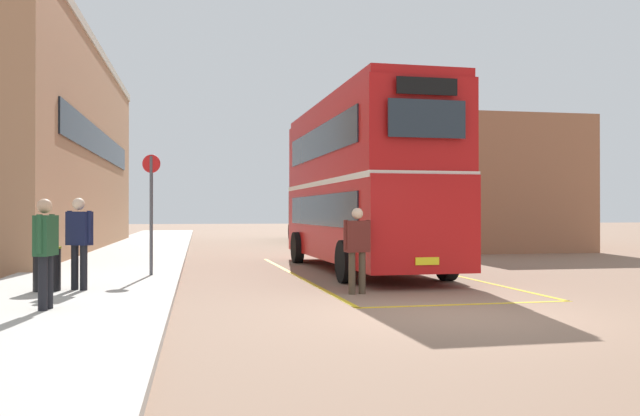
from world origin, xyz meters
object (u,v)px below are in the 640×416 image
pedestrian_boarding (357,244)px  pedestrian_waiting_far (46,245)px  pedestrian_waiting_near (79,236)px  bus_stop_sign (151,203)px  litter_bin (47,269)px  single_deck_bus (318,212)px  double_decker_bus (361,182)px

pedestrian_boarding → pedestrian_waiting_far: pedestrian_waiting_far is taller
pedestrian_waiting_near → bus_stop_sign: bearing=68.0°
litter_bin → pedestrian_waiting_near: bearing=4.3°
litter_bin → bus_stop_sign: 3.64m
pedestrian_waiting_near → pedestrian_waiting_far: (-0.06, -2.60, -0.05)m
single_deck_bus → pedestrian_boarding: size_ratio=5.68×
pedestrian_waiting_near → pedestrian_boarding: bearing=-5.4°
pedestrian_boarding → bus_stop_sign: (-4.26, 3.38, 0.86)m
pedestrian_waiting_far → litter_bin: (-0.52, 2.55, -0.57)m
double_decker_bus → litter_bin: bearing=-147.5°
double_decker_bus → single_deck_bus: (2.18, 18.91, -0.87)m
bus_stop_sign → double_decker_bus: bearing=17.6°
single_deck_bus → litter_bin: (-9.56, -23.62, -1.07)m
pedestrian_boarding → pedestrian_waiting_far: 5.86m
pedestrian_waiting_far → bus_stop_sign: bus_stop_sign is taller
double_decker_bus → pedestrian_waiting_near: bearing=-145.5°
double_decker_bus → bus_stop_sign: double_decker_bus is taller
single_deck_bus → pedestrian_boarding: (-3.55, -24.08, -0.63)m
pedestrian_waiting_far → double_decker_bus: bearing=46.7°
double_decker_bus → pedestrian_waiting_near: 8.35m
single_deck_bus → pedestrian_waiting_far: single_deck_bus is taller
double_decker_bus → pedestrian_waiting_near: (-6.80, -4.66, -1.33)m
pedestrian_boarding → bus_stop_sign: bus_stop_sign is taller
pedestrian_boarding → litter_bin: pedestrian_boarding is taller
single_deck_bus → pedestrian_boarding: bearing=-98.4°
pedestrian_waiting_far → litter_bin: 2.67m
litter_bin → double_decker_bus: bearing=32.5°
double_decker_bus → pedestrian_boarding: (-1.37, -5.17, -1.50)m
double_decker_bus → bus_stop_sign: (-5.63, -1.79, -0.64)m
pedestrian_waiting_near → pedestrian_waiting_far: size_ratio=1.04×
double_decker_bus → litter_bin: size_ratio=11.86×
pedestrian_boarding → pedestrian_waiting_near: (-5.42, 0.51, 0.18)m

